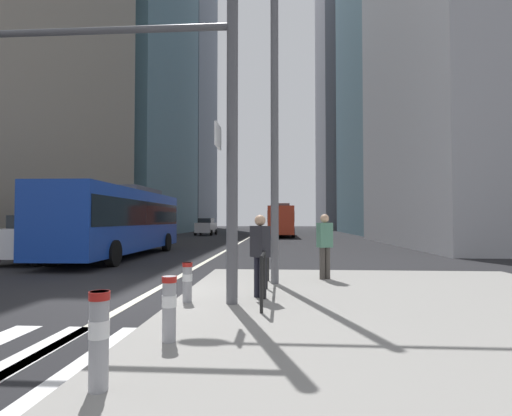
% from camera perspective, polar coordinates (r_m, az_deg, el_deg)
% --- Properties ---
extents(ground_plane, '(160.00, 160.00, 0.00)m').
position_cam_1_polar(ground_plane, '(28.82, -2.61, -5.25)').
color(ground_plane, black).
extents(median_island, '(9.00, 10.00, 0.15)m').
position_cam_1_polar(median_island, '(8.13, 21.09, -13.57)').
color(median_island, gray).
rests_on(median_island, ground).
extents(lane_centre_line, '(0.20, 80.00, 0.01)m').
position_cam_1_polar(lane_centre_line, '(38.76, -1.00, -4.34)').
color(lane_centre_line, beige).
rests_on(lane_centre_line, ground).
extents(office_tower_left_mid, '(12.08, 23.33, 46.80)m').
position_cam_1_polar(office_tower_left_mid, '(56.68, -17.57, 20.78)').
color(office_tower_left_mid, slate).
rests_on(office_tower_left_mid, ground).
extents(office_tower_left_far, '(10.20, 19.41, 54.78)m').
position_cam_1_polar(office_tower_left_far, '(81.69, -10.53, 16.56)').
color(office_tower_left_far, slate).
rests_on(office_tower_left_far, ground).
extents(office_tower_right_mid, '(10.41, 19.96, 46.17)m').
position_cam_1_polar(office_tower_right_mid, '(56.74, 18.72, 20.42)').
color(office_tower_right_mid, slate).
rests_on(office_tower_right_mid, ground).
extents(office_tower_right_far, '(12.68, 18.92, 51.64)m').
position_cam_1_polar(office_tower_right_far, '(79.53, 14.06, 15.91)').
color(office_tower_right_far, gray).
rests_on(office_tower_right_far, ground).
extents(city_bus_blue_oncoming, '(2.85, 11.34, 3.40)m').
position_cam_1_polar(city_bus_blue_oncoming, '(19.36, -19.26, -1.42)').
color(city_bus_blue_oncoming, '#14389E').
rests_on(city_bus_blue_oncoming, ground).
extents(sedan_white_oncoming, '(2.07, 4.32, 1.94)m').
position_cam_1_polar(sedan_white_oncoming, '(18.50, -29.09, -3.91)').
color(sedan_white_oncoming, silver).
rests_on(sedan_white_oncoming, ground).
extents(city_bus_red_receding, '(2.78, 11.50, 3.40)m').
position_cam_1_polar(city_bus_red_receding, '(41.92, 3.61, -1.64)').
color(city_bus_red_receding, red).
rests_on(city_bus_red_receding, ground).
extents(car_oncoming_mid, '(2.09, 4.12, 1.94)m').
position_cam_1_polar(car_oncoming_mid, '(45.34, -7.35, -2.71)').
color(car_oncoming_mid, silver).
rests_on(car_oncoming_mid, ground).
extents(car_receding_near, '(2.08, 4.06, 1.94)m').
position_cam_1_polar(car_receding_near, '(60.75, 4.15, -2.48)').
color(car_receding_near, '#B2A899').
rests_on(car_receding_near, ground).
extents(car_receding_far, '(2.10, 4.12, 1.94)m').
position_cam_1_polar(car_receding_far, '(56.30, 4.09, -2.53)').
color(car_receding_far, gold).
rests_on(car_receding_far, ground).
extents(traffic_signal_gantry, '(5.93, 0.65, 6.00)m').
position_cam_1_polar(traffic_signal_gantry, '(8.32, -17.54, 14.70)').
color(traffic_signal_gantry, '#515156').
rests_on(traffic_signal_gantry, median_island).
extents(street_lamp_post, '(5.50, 0.32, 8.00)m').
position_cam_1_polar(street_lamp_post, '(10.46, 2.73, 17.96)').
color(street_lamp_post, '#56565B').
rests_on(street_lamp_post, median_island).
extents(bollard_front, '(0.20, 0.20, 0.93)m').
position_cam_1_polar(bollard_front, '(4.13, -22.07, -16.95)').
color(bollard_front, '#99999E').
rests_on(bollard_front, median_island).
extents(bollard_left, '(0.20, 0.20, 0.86)m').
position_cam_1_polar(bollard_left, '(5.41, -12.63, -13.75)').
color(bollard_left, '#99999E').
rests_on(bollard_left, median_island).
extents(bollard_right, '(0.20, 0.20, 0.77)m').
position_cam_1_polar(bollard_right, '(7.83, -10.05, -10.35)').
color(bollard_right, '#99999E').
rests_on(bollard_right, median_island).
extents(pedestrian_railing, '(0.06, 3.61, 0.98)m').
position_cam_1_polar(pedestrian_railing, '(8.55, 1.40, -7.81)').
color(pedestrian_railing, black).
rests_on(pedestrian_railing, median_island).
extents(pedestrian_waiting, '(0.44, 0.44, 1.71)m').
position_cam_1_polar(pedestrian_waiting, '(8.09, 0.61, -6.40)').
color(pedestrian_waiting, black).
rests_on(pedestrian_waiting, median_island).
extents(pedestrian_walking, '(0.45, 0.38, 1.76)m').
position_cam_1_polar(pedestrian_walking, '(10.73, 10.06, -5.05)').
color(pedestrian_walking, '#423D38').
rests_on(pedestrian_walking, median_island).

